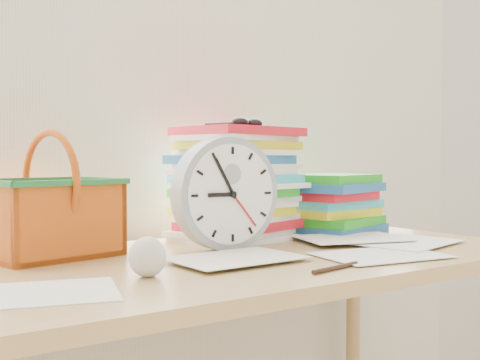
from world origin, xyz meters
TOP-DOWN VIEW (x-y plane):
  - curtain at (0.00, 1.98)m, footprint 2.40×0.01m
  - desk at (0.00, 1.60)m, footprint 1.40×0.70m
  - paper_stack at (0.13, 1.81)m, footprint 0.36×0.32m
  - clock at (0.01, 1.68)m, footprint 0.27×0.05m
  - sunglasses at (0.18, 1.83)m, footprint 0.16×0.14m
  - book_stack at (0.45, 1.77)m, footprint 0.32×0.27m
  - basket at (-0.36, 1.81)m, footprint 0.31×0.26m
  - crumpled_ball at (-0.29, 1.49)m, footprint 0.07×0.07m
  - pen at (0.04, 1.34)m, footprint 0.14×0.04m
  - scattered_papers at (0.00, 1.60)m, footprint 1.26×0.42m

SIDE VIEW (x-z plane):
  - desk at x=0.00m, z-range 0.30..1.05m
  - pen at x=0.04m, z-range 0.75..0.76m
  - scattered_papers at x=0.00m, z-range 0.75..0.77m
  - crumpled_ball at x=-0.29m, z-range 0.75..0.82m
  - book_stack at x=0.45m, z-range 0.75..0.92m
  - clock at x=0.01m, z-range 0.75..1.02m
  - basket at x=-0.36m, z-range 0.75..1.02m
  - paper_stack at x=0.13m, z-range 0.75..1.05m
  - sunglasses at x=0.18m, z-range 1.05..1.08m
  - curtain at x=0.00m, z-range 0.05..2.55m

